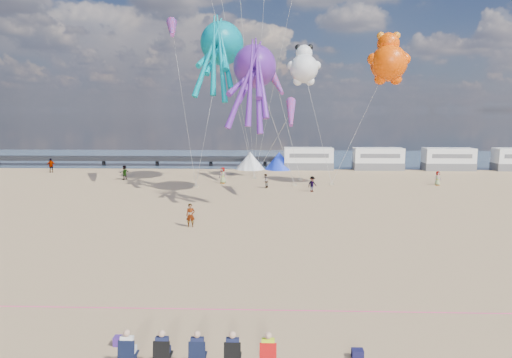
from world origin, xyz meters
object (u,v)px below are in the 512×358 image
at_px(kite_octopus_teal, 222,44).
at_px(sandbag_c, 332,184).
at_px(kite_panda, 304,69).
at_px(tent_white, 250,161).
at_px(kite_octopus_purple, 255,67).
at_px(beachgoer_0, 438,178).
at_px(beachgoer_4, 125,172).
at_px(windsock_right, 291,113).
at_px(beachgoer_6, 223,175).
at_px(beachgoer_1, 265,181).
at_px(beachgoer_2, 312,184).
at_px(motorhome_1, 378,159).
at_px(windsock_left, 172,28).
at_px(sandbag_a, 196,186).
at_px(tent_blue, 279,161).
at_px(sandbag_b, 295,185).
at_px(cooler_purple, 120,341).
at_px(spectator_row, 198,349).
at_px(motorhome_0, 308,159).
at_px(sandbag_d, 301,179).
at_px(cooler_navy, 357,354).
at_px(sandbag_e, 254,178).
at_px(kite_teddy_orange, 389,63).
at_px(standing_person, 190,215).
at_px(windsock_mid, 276,83).
at_px(beachgoer_3, 51,165).
at_px(motorhome_2, 448,159).

bearing_deg(kite_octopus_teal, sandbag_c, 1.52).
bearing_deg(kite_panda, tent_white, 109.11).
bearing_deg(kite_octopus_purple, beachgoer_0, 33.36).
height_order(tent_white, sandbag_c, tent_white).
relative_size(beachgoer_4, windsock_right, 0.37).
bearing_deg(kite_octopus_purple, beachgoer_6, 129.99).
xyz_separation_m(beachgoer_1, beachgoer_2, (4.70, -2.17, 0.04)).
bearing_deg(motorhome_1, windsock_left, -146.38).
height_order(sandbag_a, windsock_left, windsock_left).
xyz_separation_m(tent_blue, sandbag_b, (1.44, -13.90, -1.09)).
xyz_separation_m(tent_white, cooler_purple, (-2.29, -47.94, -1.04)).
bearing_deg(spectator_row, windsock_left, 102.94).
height_order(beachgoer_2, sandbag_b, beachgoer_2).
height_order(motorhome_0, beachgoer_6, motorhome_0).
height_order(motorhome_1, sandbag_b, motorhome_1).
distance_m(tent_blue, sandbag_a, 17.74).
relative_size(kite_octopus_purple, windsock_left, 1.56).
relative_size(beachgoer_4, sandbag_d, 3.36).
distance_m(cooler_navy, beachgoer_0, 38.54).
bearing_deg(spectator_row, beachgoer_0, 60.70).
xyz_separation_m(sandbag_e, kite_teddy_orange, (13.54, -6.91, 12.56)).
bearing_deg(kite_octopus_teal, windsock_right, -46.30).
height_order(standing_person, beachgoer_2, standing_person).
bearing_deg(cooler_purple, kite_panda, 76.62).
height_order(sandbag_c, kite_octopus_teal, kite_octopus_teal).
distance_m(beachgoer_4, sandbag_d, 20.65).
xyz_separation_m(motorhome_0, cooler_purple, (-10.29, -47.94, -1.34)).
relative_size(cooler_purple, windsock_left, 0.06).
height_order(beachgoer_6, windsock_mid, windsock_mid).
distance_m(motorhome_0, cooler_purple, 49.05).
relative_size(cooler_navy, beachgoer_1, 0.26).
xyz_separation_m(motorhome_1, spectator_row, (-16.85, -49.25, -0.85)).
bearing_deg(motorhome_0, sandbag_b, -100.41).
bearing_deg(windsock_left, tent_blue, 43.73).
relative_size(sandbag_d, sandbag_e, 1.00).
relative_size(standing_person, beachgoer_3, 0.88).
bearing_deg(tent_white, beachgoer_4, -144.89).
bearing_deg(beachgoer_1, motorhome_2, 144.60).
height_order(beachgoer_3, kite_panda, kite_panda).
height_order(sandbag_d, windsock_left, windsock_left).
relative_size(sandbag_b, windsock_left, 0.08).
relative_size(motorhome_2, standing_person, 3.99).
height_order(windsock_left, windsock_right, windsock_left).
distance_m(motorhome_1, beachgoer_0, 13.54).
xyz_separation_m(beachgoer_1, kite_teddy_orange, (12.14, -0.53, 11.92)).
relative_size(sandbag_c, windsock_left, 0.08).
height_order(tent_blue, spectator_row, tent_blue).
height_order(standing_person, beachgoer_4, beachgoer_4).
bearing_deg(sandbag_d, spectator_row, -98.24).
height_order(tent_white, beachgoer_2, tent_white).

